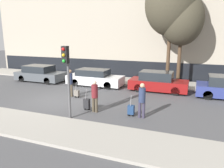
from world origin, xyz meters
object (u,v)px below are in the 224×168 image
pedestrian_left (70,81)px  trolley_left (77,93)px  traffic_light (67,68)px  parked_car_1 (95,78)px  pedestrian_right (142,98)px  parked_car_2 (158,82)px  pedestrian_center (95,94)px  trolley_right (131,110)px  trolley_center (87,104)px  bare_tree_near_crossing (182,19)px  bare_tree_down_street (171,4)px  parked_bicycle (146,78)px  parked_car_0 (40,74)px

pedestrian_left → trolley_left: pedestrian_left is taller
pedestrian_left → traffic_light: bearing=132.0°
pedestrian_left → traffic_light: (2.08, -3.52, 1.51)m
parked_car_1 → pedestrian_right: pedestrian_right is taller
parked_car_2 → trolley_left: parked_car_2 is taller
parked_car_1 → trolley_left: (0.42, -3.59, -0.33)m
pedestrian_center → traffic_light: 2.21m
pedestrian_center → trolley_right: size_ratio=1.55×
pedestrian_left → trolley_right: 5.31m
trolley_center → trolley_left: bearing=132.3°
pedestrian_center → bare_tree_near_crossing: bare_tree_near_crossing is taller
bare_tree_near_crossing → bare_tree_down_street: 1.43m
trolley_center → bare_tree_down_street: 10.31m
trolley_right → bare_tree_near_crossing: (1.62, 7.74, 4.85)m
parked_bicycle → bare_tree_near_crossing: bare_tree_near_crossing is taller
parked_car_2 → parked_car_0: bearing=-178.5°
parked_car_1 → trolley_left: 3.63m
trolley_left → traffic_light: 4.36m
parked_car_0 → trolley_right: size_ratio=3.88×
parked_bicycle → trolley_center: bearing=-100.9°
pedestrian_center → trolley_center: bearing=-179.9°
pedestrian_left → trolley_left: size_ratio=1.76×
traffic_light → bare_tree_down_street: size_ratio=0.41×
parked_car_0 → trolley_right: parked_car_0 is taller
parked_bicycle → bare_tree_down_street: (1.80, -0.11, 5.86)m
traffic_light → parked_car_1: bearing=105.7°
trolley_left → trolley_center: (1.77, -1.95, 0.07)m
traffic_light → trolley_right: bearing=27.9°
trolley_right → bare_tree_down_street: 9.82m
parked_car_1 → trolley_center: (2.19, -5.54, -0.25)m
parked_bicycle → bare_tree_near_crossing: 5.40m
pedestrian_left → trolley_center: bearing=149.8°
trolley_right → bare_tree_near_crossing: bare_tree_near_crossing is taller
parked_car_0 → pedestrian_left: size_ratio=2.38×
bare_tree_down_street → pedestrian_left: bearing=-134.7°
parked_car_1 → bare_tree_near_crossing: size_ratio=0.64×
trolley_right → traffic_light: 3.83m
parked_car_2 → pedestrian_right: (0.17, -5.63, 0.34)m
trolley_left → pedestrian_right: size_ratio=0.58×
bare_tree_down_street → parked_car_2: bearing=-100.6°
trolley_left → traffic_light: bearing=-65.6°
parked_car_2 → bare_tree_near_crossing: bare_tree_near_crossing is taller
pedestrian_right → bare_tree_near_crossing: 8.87m
pedestrian_right → parked_bicycle: 8.02m
parked_car_0 → trolley_left: 6.66m
pedestrian_left → bare_tree_down_street: 9.58m
parked_car_2 → trolley_right: parked_car_2 is taller
trolley_left → parked_bicycle: 6.75m
trolley_center → trolley_right: bearing=-0.0°
pedestrian_left → bare_tree_near_crossing: bearing=-127.3°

